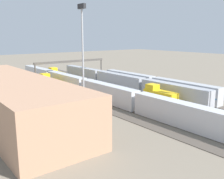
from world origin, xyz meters
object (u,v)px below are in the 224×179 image
object	(u,v)px
train_on_track_2	(160,96)
train_on_track_5	(48,83)
train_on_track_1	(119,81)
maintenance_shed	(11,99)
signal_gantry	(71,64)
train_on_track_0	(153,84)
train_on_track_4	(108,93)
light_mast_1	(83,43)
train_on_track_3	(56,75)

from	to	relation	value
train_on_track_2	train_on_track_5	distance (m)	40.72
train_on_track_1	maintenance_shed	size ratio (longest dim) A/B	1.32
train_on_track_2	signal_gantry	distance (m)	44.40
train_on_track_1	train_on_track_2	bearing A→B (deg)	167.86
train_on_track_0	maintenance_shed	bearing A→B (deg)	89.94
train_on_track_4	train_on_track_5	distance (m)	28.15
train_on_track_2	train_on_track_5	xyz separation A→B (m)	(37.86, 15.00, 0.00)
train_on_track_1	maintenance_shed	world-z (taller)	maintenance_shed
light_mast_1	maintenance_shed	distance (m)	21.37
train_on_track_4	light_mast_1	xyz separation A→B (m)	(-0.59, 8.13, 13.95)
train_on_track_3	train_on_track_4	bearing A→B (deg)	173.23
train_on_track_0	signal_gantry	size ratio (longest dim) A/B	1.57
train_on_track_2	light_mast_1	xyz separation A→B (m)	(9.57, 18.13, 14.42)
train_on_track_4	train_on_track_0	distance (m)	20.05
signal_gantry	train_on_track_0	bearing A→B (deg)	-158.90
train_on_track_4	train_on_track_2	xyz separation A→B (m)	(-10.16, -10.00, -0.46)
train_on_track_1	train_on_track_4	bearing A→B (deg)	131.07
train_on_track_3	signal_gantry	xyz separation A→B (m)	(-8.31, -2.50, 5.40)
train_on_track_0	maintenance_shed	distance (m)	45.80
train_on_track_1	maintenance_shed	distance (m)	42.41
light_mast_1	signal_gantry	bearing A→B (deg)	-24.41
train_on_track_3	train_on_track_1	bearing A→B (deg)	-161.02
train_on_track_2	train_on_track_3	world-z (taller)	same
train_on_track_1	train_on_track_5	xyz separation A→B (m)	(14.62, 20.00, -0.46)
train_on_track_4	train_on_track_1	xyz separation A→B (m)	(13.07, -15.00, 0.00)
train_on_track_5	train_on_track_3	xyz separation A→B (m)	(14.45, -10.00, 0.00)
train_on_track_4	train_on_track_3	world-z (taller)	same
train_on_track_2	maintenance_shed	world-z (taller)	maintenance_shed
train_on_track_4	train_on_track_3	distance (m)	42.44
train_on_track_4	light_mast_1	bearing A→B (deg)	94.16
signal_gantry	maintenance_shed	bearing A→B (deg)	134.21
train_on_track_0	train_on_track_2	distance (m)	15.33
train_on_track_4	signal_gantry	distance (m)	35.01
train_on_track_0	light_mast_1	world-z (taller)	light_mast_1
train_on_track_1	light_mast_1	bearing A→B (deg)	120.58
train_on_track_0	maintenance_shed	world-z (taller)	maintenance_shed
maintenance_shed	train_on_track_1	bearing A→B (deg)	-74.13
train_on_track_2	signal_gantry	size ratio (longest dim) A/B	0.33
maintenance_shed	train_on_track_5	bearing A→B (deg)	-38.37
train_on_track_4	maintenance_shed	distance (m)	25.87
light_mast_1	train_on_track_1	bearing A→B (deg)	-59.42
train_on_track_0	signal_gantry	distance (m)	35.07
train_on_track_1	train_on_track_2	size ratio (longest dim) A/B	7.14
signal_gantry	train_on_track_2	bearing A→B (deg)	-176.75
train_on_track_3	light_mast_1	size ratio (longest dim) A/B	0.39
train_on_track_5	signal_gantry	bearing A→B (deg)	-63.83
train_on_track_0	signal_gantry	world-z (taller)	signal_gantry
train_on_track_4	maintenance_shed	bearing A→B (deg)	86.69
train_on_track_2	light_mast_1	world-z (taller)	light_mast_1
signal_gantry	train_on_track_5	bearing A→B (deg)	116.17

